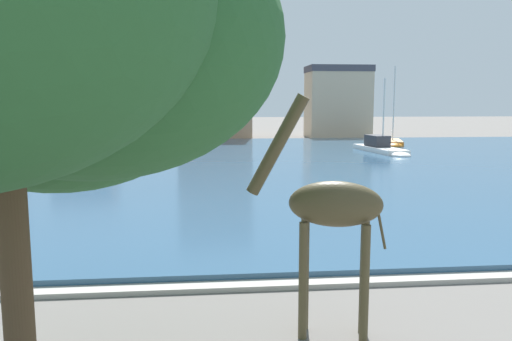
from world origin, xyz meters
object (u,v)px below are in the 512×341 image
Objects in this scene: giraffe_statue at (327,209)px; sailboat_navy at (18,145)px; sailboat_grey at (26,157)px; sailboat_red at (120,146)px; sailboat_orange at (393,143)px; sailboat_white at (382,149)px; shade_tree at (6,35)px.

sailboat_navy is at bearing 116.73° from giraffe_statue.
sailboat_red is at bearing 60.31° from sailboat_grey.
giraffe_statue is at bearing -112.51° from sailboat_orange.
sailboat_red reaches higher than sailboat_orange.
sailboat_orange is (31.02, 9.58, -0.07)m from sailboat_grey.
giraffe_statue is 0.59× the size of sailboat_grey.
giraffe_statue is 33.72m from sailboat_white.
sailboat_orange is 34.61m from sailboat_navy.
sailboat_navy is (-18.73, 37.20, -1.78)m from giraffe_statue.
sailboat_red is 1.04× the size of sailboat_white.
shade_tree is at bearing -152.62° from giraffe_statue.
giraffe_statue is 39.03m from sailboat_red.
sailboat_grey is at bearing 117.88° from giraffe_statue.
sailboat_red is 25.91m from sailboat_orange.
shade_tree is at bearing -116.54° from sailboat_white.
sailboat_navy is at bearing 112.71° from sailboat_grey.
shade_tree is (-4.50, -2.33, 2.69)m from giraffe_statue.
sailboat_red is 1.05× the size of shade_tree.
sailboat_navy reaches higher than giraffe_statue.
giraffe_statue is 0.59× the size of shade_tree.
sailboat_orange is at bearing 63.36° from shade_tree.
sailboat_orange is (25.90, 0.60, 0.00)m from sailboat_red.
sailboat_red is (5.12, 8.98, -0.07)m from sailboat_grey.
sailboat_red is at bearing 104.94° from giraffe_statue.
sailboat_orange is 0.82× the size of sailboat_navy.
sailboat_orange reaches higher than giraffe_statue.
sailboat_orange is at bearing 62.90° from sailboat_white.
sailboat_navy is 42.25m from shade_tree.
sailboat_navy is (-8.69, -0.46, 0.24)m from sailboat_red.
sailboat_grey reaches higher than sailboat_orange.
sailboat_orange is at bearing 17.16° from sailboat_grey.
shade_tree is (-16.82, -33.67, 4.59)m from sailboat_white.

